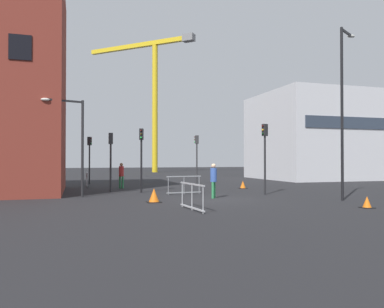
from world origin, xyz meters
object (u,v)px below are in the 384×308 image
at_px(streetlamp_short, 76,136).
at_px(traffic_cone_by_barrier, 243,185).
at_px(traffic_light_corner, 141,150).
at_px(construction_crane, 152,82).
at_px(pedestrian_walking, 121,173).
at_px(streetlamp_tall, 343,101).
at_px(traffic_light_verge, 90,152).
at_px(traffic_cone_orange, 367,203).
at_px(pedestrian_waiting, 214,178).
at_px(traffic_cone_striped, 154,196).
at_px(traffic_light_crosswalk, 197,151).
at_px(traffic_light_near, 111,152).
at_px(traffic_light_median, 265,147).

height_order(streetlamp_short, traffic_cone_by_barrier, streetlamp_short).
bearing_deg(traffic_light_corner, traffic_cone_by_barrier, 9.31).
relative_size(construction_crane, pedestrian_walking, 11.97).
xyz_separation_m(streetlamp_tall, streetlamp_short, (-12.85, 5.44, -1.68)).
height_order(streetlamp_short, traffic_light_verge, streetlamp_short).
height_order(traffic_light_verge, pedestrian_walking, traffic_light_verge).
distance_m(traffic_cone_orange, traffic_cone_by_barrier, 11.48).
distance_m(pedestrian_waiting, traffic_cone_striped, 3.61).
distance_m(streetlamp_tall, pedestrian_waiting, 7.62).
relative_size(construction_crane, traffic_cone_orange, 43.52).
relative_size(construction_crane, traffic_light_crosswalk, 5.29).
height_order(traffic_light_corner, pedestrian_waiting, traffic_light_corner).
distance_m(traffic_light_crosswalk, traffic_cone_striped, 14.34).
xyz_separation_m(traffic_light_verge, pedestrian_walking, (2.01, -5.50, -1.59)).
bearing_deg(traffic_light_corner, streetlamp_short, -152.94).
bearing_deg(traffic_light_near, traffic_cone_by_barrier, 2.37).
bearing_deg(pedestrian_waiting, traffic_cone_striped, -163.57).
relative_size(traffic_light_crosswalk, traffic_light_verge, 1.04).
xyz_separation_m(traffic_light_near, traffic_cone_by_barrier, (9.20, 0.38, -2.26)).
height_order(traffic_light_median, traffic_cone_by_barrier, traffic_light_median).
distance_m(streetlamp_short, traffic_light_near, 3.60).
distance_m(streetlamp_tall, traffic_light_near, 13.79).
bearing_deg(traffic_cone_by_barrier, traffic_light_verge, 141.61).
xyz_separation_m(pedestrian_waiting, traffic_cone_by_barrier, (4.32, 5.78, -0.82)).
xyz_separation_m(traffic_light_near, pedestrian_walking, (1.00, 2.97, -1.46)).
distance_m(traffic_light_corner, traffic_light_near, 1.99).
bearing_deg(pedestrian_walking, traffic_cone_striped, -87.00).
bearing_deg(traffic_cone_striped, traffic_light_verge, 99.54).
relative_size(traffic_light_near, traffic_light_median, 0.90).
relative_size(traffic_light_crosswalk, pedestrian_waiting, 2.24).
height_order(traffic_light_median, traffic_cone_orange, traffic_light_median).
xyz_separation_m(traffic_light_median, pedestrian_waiting, (-3.60, -1.12, -1.69)).
bearing_deg(pedestrian_waiting, traffic_light_median, 17.34).
relative_size(pedestrian_walking, traffic_cone_orange, 3.63).
distance_m(construction_crane, traffic_light_crosswalk, 32.89).
bearing_deg(traffic_light_verge, traffic_cone_by_barrier, -38.39).
xyz_separation_m(streetlamp_short, traffic_cone_striped, (3.59, -3.58, -2.98)).
distance_m(traffic_light_verge, traffic_light_near, 8.53).
relative_size(streetlamp_tall, traffic_light_crosswalk, 2.12).
relative_size(traffic_light_crosswalk, traffic_cone_striped, 6.11).
xyz_separation_m(pedestrian_walking, pedestrian_waiting, (3.88, -8.37, 0.01)).
bearing_deg(streetlamp_short, pedestrian_waiting, -20.30).
bearing_deg(construction_crane, traffic_light_corner, -101.82).
bearing_deg(traffic_light_crosswalk, traffic_cone_orange, -83.45).
height_order(traffic_light_near, traffic_cone_orange, traffic_light_near).
distance_m(traffic_light_crosswalk, traffic_light_verge, 8.94).
bearing_deg(streetlamp_short, traffic_light_verge, 84.50).
relative_size(pedestrian_walking, traffic_cone_by_barrier, 3.33).
distance_m(traffic_light_verge, pedestrian_walking, 6.07).
height_order(construction_crane, traffic_cone_striped, construction_crane).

